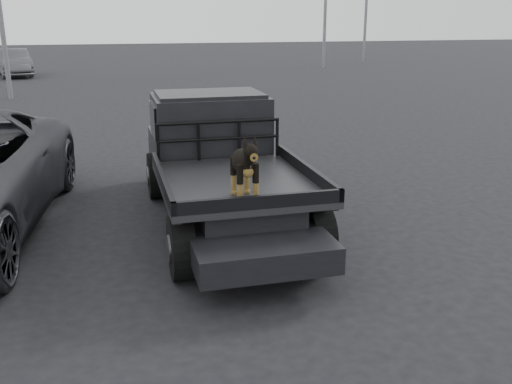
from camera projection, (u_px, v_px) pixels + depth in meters
name	position (u px, v px, depth m)	size (l,w,h in m)	color
ground	(260.00, 270.00, 6.86)	(120.00, 120.00, 0.00)	black
flatbed_ute	(223.00, 193.00, 8.30)	(2.00, 5.40, 0.92)	black
ute_cab	(210.00, 121.00, 8.92)	(1.72, 1.30, 0.88)	black
headache_rack	(219.00, 141.00, 8.27)	(1.80, 0.08, 0.55)	black
dog	(244.00, 167.00, 6.46)	(0.32, 0.60, 0.74)	black
distant_car_a	(14.00, 63.00, 28.78)	(1.41, 4.04, 1.33)	#47474B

